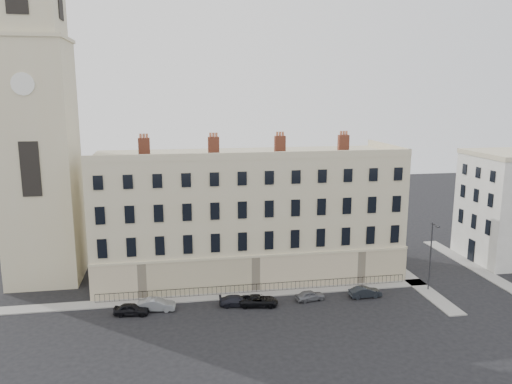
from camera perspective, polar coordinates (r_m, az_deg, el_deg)
ground at (r=53.73m, az=7.58°, el=-13.11°), size 160.00×160.00×0.00m
terrace at (r=61.03m, az=-0.96°, el=-2.55°), size 36.22×12.22×17.00m
church_tower at (r=62.49m, az=-23.83°, el=7.18°), size 8.00×8.13×44.00m
adjacent_building at (r=74.07m, az=26.99°, el=-1.72°), size 10.00×10.00×14.00m
pavement_terrace at (r=56.33m, az=-3.96°, el=-11.77°), size 48.00×2.00×0.12m
pavement_east_return at (r=65.22m, az=16.54°, el=-8.95°), size 2.00×24.00×0.12m
pavement_adjacent at (r=71.68m, az=23.08°, el=-7.55°), size 2.00×20.00×0.12m
railings at (r=57.01m, az=0.07°, el=-10.92°), size 35.00×0.04×0.96m
car_a at (r=53.27m, az=-14.04°, el=-12.87°), size 3.70×1.89×1.21m
car_b at (r=53.69m, az=-11.32°, el=-12.51°), size 4.01×1.84×1.28m
car_c at (r=53.86m, az=-2.19°, el=-12.31°), size 3.87×1.78×1.10m
car_d at (r=53.80m, az=0.31°, el=-12.30°), size 4.35×2.50×1.14m
car_e at (r=55.41m, az=6.21°, el=-11.67°), size 3.42×1.83×1.11m
car_f at (r=57.13m, az=12.36°, el=-11.11°), size 3.60×1.36×1.17m
streetlamp at (r=59.63m, az=19.37°, el=-6.62°), size 0.41×1.72×7.98m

